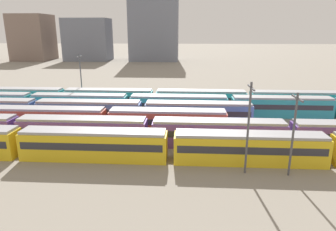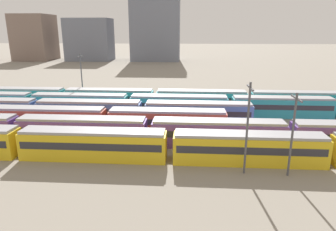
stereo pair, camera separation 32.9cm
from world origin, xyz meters
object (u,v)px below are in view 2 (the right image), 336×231
at_px(train_track_5, 248,100).
at_px(catenary_pole_2, 247,125).
at_px(train_track_0, 249,148).
at_px(train_track_4, 230,106).
at_px(train_track_2, 49,119).
at_px(catenary_pole_0, 293,131).
at_px(catenary_pole_1, 82,76).
at_px(train_track_1, 289,135).
at_px(train_track_3, 90,111).

bearing_deg(train_track_5, catenary_pole_2, -101.17).
xyz_separation_m(train_track_0, train_track_4, (0.40, 20.80, 0.00)).
distance_m(train_track_0, train_track_2, 31.15).
xyz_separation_m(train_track_4, catenary_pole_0, (3.40, -23.91, 3.29)).
bearing_deg(train_track_0, catenary_pole_0, -39.28).
bearing_deg(train_track_2, catenary_pole_1, 92.53).
relative_size(train_track_5, catenary_pole_2, 10.89).
height_order(train_track_2, train_track_5, same).
height_order(train_track_1, train_track_2, same).
bearing_deg(train_track_1, catenary_pole_2, -131.86).
xyz_separation_m(train_track_3, catenary_pole_2, (23.55, -18.40, 3.81)).
bearing_deg(train_track_4, train_track_0, -91.10).
distance_m(train_track_5, catenary_pole_1, 35.30).
bearing_deg(train_track_2, catenary_pole_0, -22.16).
bearing_deg(catenary_pole_2, train_track_4, 86.83).
xyz_separation_m(train_track_3, train_track_4, (24.85, 5.20, 0.00)).
bearing_deg(catenary_pole_0, catenary_pole_1, 136.73).
distance_m(train_track_4, train_track_5, 6.80).
bearing_deg(train_track_3, catenary_pole_1, 113.34).
bearing_deg(train_track_5, train_track_3, -160.42).
xyz_separation_m(train_track_2, train_track_4, (29.76, 10.40, 0.00)).
relative_size(catenary_pole_0, catenary_pole_1, 0.88).
distance_m(train_track_1, catenary_pole_1, 43.64).
height_order(catenary_pole_0, catenary_pole_2, catenary_pole_2).
distance_m(catenary_pole_1, catenary_pole_2, 43.13).
height_order(catenary_pole_0, catenary_pole_1, catenary_pole_1).
height_order(train_track_4, catenary_pole_1, catenary_pole_1).
xyz_separation_m(train_track_0, catenary_pole_2, (-0.91, -2.80, 3.81)).
bearing_deg(catenary_pole_1, train_track_3, -66.66).
relative_size(train_track_0, train_track_3, 1.68).
relative_size(train_track_1, catenary_pole_1, 10.58).
relative_size(train_track_3, train_track_5, 0.50).
height_order(train_track_0, catenary_pole_0, catenary_pole_0).
distance_m(train_track_2, catenary_pole_2, 31.60).
distance_m(train_track_3, train_track_4, 25.39).
relative_size(train_track_0, catenary_pole_2, 9.06).
bearing_deg(catenary_pole_2, train_track_0, 72.10).
bearing_deg(train_track_4, catenary_pole_1, 165.21).
distance_m(train_track_2, catenary_pole_1, 18.92).
bearing_deg(catenary_pole_2, train_track_1, 48.14).
bearing_deg(train_track_3, catenary_pole_0, -33.51).
bearing_deg(catenary_pole_0, train_track_3, 146.49).
bearing_deg(train_track_3, train_track_0, -32.54).
bearing_deg(train_track_5, catenary_pole_0, -91.93).
relative_size(train_track_1, train_track_2, 2.02).
height_order(train_track_3, catenary_pole_0, catenary_pole_0).
bearing_deg(train_track_3, train_track_5, 19.58).
distance_m(train_track_1, train_track_2, 36.01).
bearing_deg(train_track_3, train_track_4, 11.82).
distance_m(catenary_pole_0, catenary_pole_2, 4.75).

